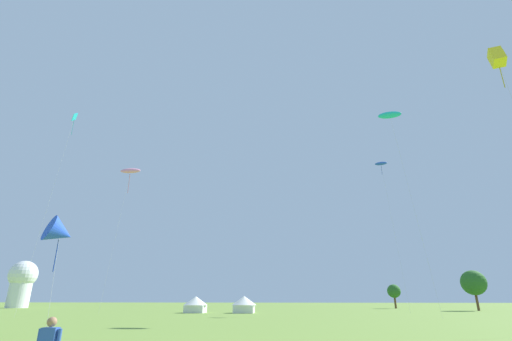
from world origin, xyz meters
TOP-DOWN VIEW (x-y plane):
  - kite_cyan_parafoil at (17.47, 43.12)m, footprint 3.99×1.73m
  - kite_cyan_diamond at (-28.27, 42.51)m, footprint 1.57×2.98m
  - kite_blue_delta at (-13.08, 21.81)m, footprint 2.86×2.92m
  - kite_pink_parafoil at (-22.77, 51.43)m, footprint 3.41×2.21m
  - kite_yellow_box at (23.03, 27.63)m, footprint 1.57×2.37m
  - kite_blue_parafoil at (19.56, 58.20)m, footprint 2.55×1.38m
  - festival_tent_right at (-11.86, 56.60)m, footprint 3.77×3.77m
  - festival_tent_center at (-4.18, 56.60)m, footprint 3.85×3.85m
  - observatory_dome at (-61.27, 81.97)m, footprint 6.40×6.40m
  - tree_distant_left at (37.16, 71.24)m, footprint 4.48×4.48m
  - tree_distant_right at (26.34, 85.85)m, footprint 2.93×2.93m

SIDE VIEW (x-z plane):
  - festival_tent_right at x=-11.86m, z-range 0.13..2.58m
  - festival_tent_center at x=-4.18m, z-range 0.13..2.64m
  - tree_distant_right at x=26.34m, z-range 1.06..6.21m
  - tree_distant_left at x=37.16m, z-range 1.31..8.44m
  - observatory_dome at x=-61.27m, z-range 0.61..11.41m
  - kite_blue_delta at x=-13.08m, z-range 2.69..10.43m
  - kite_pink_parafoil at x=-22.77m, z-range 10.68..33.42m
  - kite_yellow_box at x=23.03m, z-range 11.06..35.59m
  - kite_blue_parafoil at x=19.56m, z-range 11.92..36.69m
  - kite_cyan_parafoil at x=17.47m, z-range 12.68..39.16m
  - kite_cyan_diamond at x=-28.27m, z-range 12.08..40.52m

